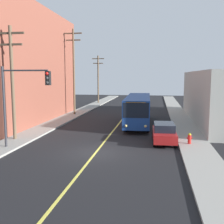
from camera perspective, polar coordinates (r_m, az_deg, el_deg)
ground_plane at (r=19.89m, az=-3.41°, el=-8.43°), size 120.00×120.00×0.00m
sidewalk_left at (r=31.33m, az=-12.40°, el=-2.58°), size 2.50×90.00×0.15m
sidewalk_right at (r=29.32m, az=15.03°, el=-3.35°), size 2.50×90.00×0.15m
lane_stripe_center at (r=34.36m, az=2.07°, el=-1.65°), size 0.16×60.00×0.01m
building_left_brick at (r=36.12m, az=-20.39°, el=8.91°), size 10.00×20.72×13.29m
city_bus at (r=31.07m, az=5.45°, el=0.73°), size 2.92×12.22×3.20m
parked_car_red at (r=22.99m, az=10.75°, el=-4.22°), size 1.95×4.46×1.62m
utility_pole_near at (r=24.32m, az=-19.99°, el=6.71°), size 2.40×0.28×9.35m
utility_pole_mid at (r=38.64m, az=-7.93°, el=8.96°), size 2.40×0.28×11.64m
utility_pole_far at (r=54.90m, az=-2.89°, el=7.28°), size 2.40×0.28×9.28m
traffic_signal_left_corner at (r=21.08m, az=-18.01°, el=4.00°), size 3.75×0.48×6.00m
fire_hydrant at (r=22.56m, az=15.78°, el=-5.26°), size 0.44×0.26×0.84m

